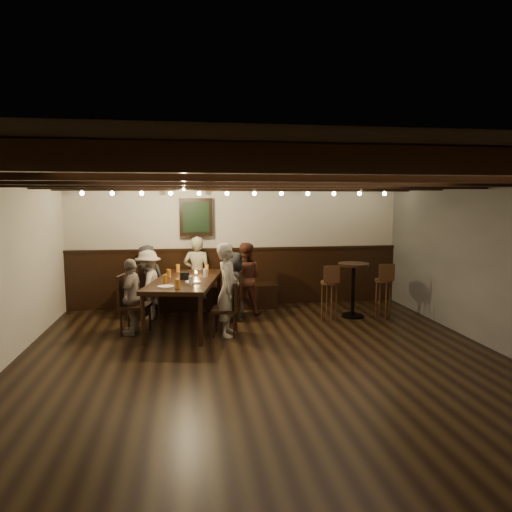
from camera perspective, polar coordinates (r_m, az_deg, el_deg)
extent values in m
plane|color=black|center=(5.86, 1.54, -13.78)|extent=(7.00, 7.00, 0.00)
plane|color=black|center=(5.48, 1.63, 10.35)|extent=(7.00, 7.00, 0.00)
plane|color=beige|center=(8.99, -2.35, 1.44)|extent=(6.50, 0.00, 6.50)
plane|color=#4B4B49|center=(6.90, 29.21, -1.20)|extent=(0.00, 7.00, 7.00)
cube|color=black|center=(9.03, -2.30, -2.69)|extent=(6.50, 0.08, 1.10)
cube|color=black|center=(8.79, -7.31, -5.18)|extent=(3.00, 0.45, 0.45)
cube|color=black|center=(8.80, -7.50, 4.86)|extent=(0.62, 0.12, 0.72)
cube|color=black|center=(8.73, -7.49, 4.84)|extent=(0.50, 0.02, 0.58)
cube|color=black|center=(2.68, 12.90, 11.60)|extent=(6.50, 0.10, 0.16)
cube|color=black|center=(3.78, 6.37, 10.39)|extent=(6.50, 0.10, 0.16)
cube|color=black|center=(4.91, 2.84, 9.67)|extent=(6.50, 0.10, 0.16)
cube|color=black|center=(6.05, 0.64, 9.20)|extent=(6.50, 0.10, 0.16)
cube|color=black|center=(7.20, -0.85, 8.88)|extent=(6.50, 0.10, 0.16)
cube|color=black|center=(8.35, -1.94, 8.64)|extent=(6.50, 0.10, 0.16)
sphere|color=#FFE099|center=(8.46, -20.92, 7.34)|extent=(0.07, 0.07, 0.07)
sphere|color=#FFE099|center=(8.28, -11.50, 7.68)|extent=(0.07, 0.07, 0.07)
sphere|color=#FFE099|center=(8.32, -1.92, 7.81)|extent=(0.07, 0.07, 0.07)
sphere|color=#FFE099|center=(8.59, 7.31, 7.74)|extent=(0.07, 0.07, 0.07)
sphere|color=#FFE099|center=(9.07, 15.77, 7.50)|extent=(0.07, 0.07, 0.07)
cube|color=black|center=(7.54, -8.81, -3.08)|extent=(1.36, 2.27, 0.06)
cylinder|color=black|center=(6.79, -13.93, -7.81)|extent=(0.06, 0.06, 0.73)
cylinder|color=black|center=(8.66, -10.10, -4.46)|extent=(0.06, 0.06, 0.73)
cylinder|color=black|center=(6.60, -6.96, -8.08)|extent=(0.06, 0.06, 0.73)
cylinder|color=black|center=(8.52, -4.65, -4.57)|extent=(0.06, 0.06, 0.73)
cube|color=black|center=(8.20, -12.93, -4.58)|extent=(0.51, 0.51, 0.05)
cube|color=black|center=(8.21, -14.31, -2.73)|extent=(0.13, 0.44, 0.48)
cube|color=black|center=(7.36, -14.85, -6.05)|extent=(0.50, 0.50, 0.05)
cube|color=black|center=(7.37, -16.35, -4.02)|extent=(0.13, 0.43, 0.47)
cube|color=black|center=(7.94, -3.12, -5.06)|extent=(0.47, 0.47, 0.05)
cube|color=black|center=(7.88, -1.82, -3.35)|extent=(0.12, 0.40, 0.44)
cube|color=black|center=(7.07, -3.90, -6.71)|extent=(0.46, 0.46, 0.05)
cube|color=black|center=(7.00, -2.49, -4.88)|extent=(0.11, 0.39, 0.42)
imported|color=#29292C|center=(8.65, -13.43, -2.80)|extent=(0.68, 0.51, 1.26)
imported|color=gray|center=(8.57, -7.37, -2.24)|extent=(0.57, 0.43, 1.41)
imported|color=#552B1D|center=(8.32, -1.43, -2.81)|extent=(0.72, 0.61, 1.31)
imported|color=#9E9286|center=(8.18, -13.30, -3.50)|extent=(0.60, 0.86, 1.22)
imported|color=gray|center=(7.34, -15.26, -4.90)|extent=(0.42, 0.74, 1.18)
imported|color=#252427|center=(7.90, -2.77, -3.80)|extent=(0.49, 0.64, 1.19)
imported|color=#A39B8A|center=(7.00, -3.51, -4.21)|extent=(0.44, 0.58, 1.43)
cylinder|color=#BF7219|center=(8.26, -9.74, -1.49)|extent=(0.07, 0.07, 0.14)
cylinder|color=#BF7219|center=(8.11, -6.16, -1.59)|extent=(0.07, 0.07, 0.14)
cylinder|color=#BF7219|center=(7.69, -10.86, -2.16)|extent=(0.07, 0.07, 0.14)
cylinder|color=silver|center=(7.67, -6.32, -2.10)|extent=(0.07, 0.07, 0.14)
cylinder|color=#BF7219|center=(7.14, -11.29, -2.88)|extent=(0.07, 0.07, 0.14)
cylinder|color=silver|center=(6.96, -8.13, -3.08)|extent=(0.07, 0.07, 0.14)
cylinder|color=#BF7219|center=(6.75, -9.79, -3.43)|extent=(0.07, 0.07, 0.14)
cylinder|color=white|center=(6.90, -11.22, -3.76)|extent=(0.24, 0.24, 0.01)
cylinder|color=white|center=(7.21, -7.89, -3.22)|extent=(0.24, 0.24, 0.01)
cube|color=black|center=(7.48, -8.90, -2.45)|extent=(0.15, 0.10, 0.12)
cylinder|color=beige|center=(7.80, -7.50, -2.29)|extent=(0.05, 0.05, 0.05)
cylinder|color=black|center=(8.40, 11.95, -7.30)|extent=(0.40, 0.40, 0.04)
cylinder|color=black|center=(8.30, 12.03, -4.27)|extent=(0.06, 0.06, 0.91)
cylinder|color=black|center=(8.22, 12.12, -1.04)|extent=(0.54, 0.54, 0.05)
cylinder|color=#352211|center=(7.92, 9.18, -3.28)|extent=(0.31, 0.31, 0.05)
cube|color=#352211|center=(7.75, 9.45, -2.29)|extent=(0.27, 0.05, 0.29)
cylinder|color=#352211|center=(8.32, 15.66, -2.95)|extent=(0.31, 0.31, 0.05)
cube|color=#352211|center=(8.16, 16.02, -2.00)|extent=(0.27, 0.06, 0.29)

